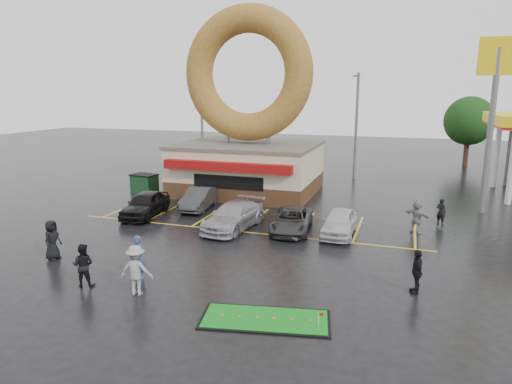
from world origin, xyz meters
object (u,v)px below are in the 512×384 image
(streetlight_right, at_px, (512,126))
(person_blue, at_px, (138,258))
(car_black, at_px, (145,204))
(car_dgrey, at_px, (199,198))
(shell_sign, at_px, (494,93))
(donut_shop, at_px, (248,133))
(car_silver, at_px, (234,216))
(person_cameraman, at_px, (417,271))
(streetlight_left, at_px, (202,121))
(putting_green, at_px, (265,319))
(streetlight_mid, at_px, (356,124))
(car_white, at_px, (339,222))
(car_grey, at_px, (292,220))
(dumpster, at_px, (144,184))

(streetlight_right, bearing_deg, person_blue, -124.54)
(streetlight_right, bearing_deg, car_black, -142.46)
(car_dgrey, bearing_deg, shell_sign, 9.37)
(donut_shop, height_order, car_silver, donut_shop)
(car_black, distance_m, person_cameraman, 16.79)
(streetlight_left, height_order, putting_green, streetlight_left)
(shell_sign, bearing_deg, streetlight_right, 73.17)
(shell_sign, relative_size, car_black, 2.39)
(car_dgrey, xyz_separation_m, person_cameraman, (13.27, -8.90, 0.17))
(car_silver, bearing_deg, donut_shop, 111.42)
(streetlight_left, xyz_separation_m, streetlight_right, (26.00, 2.00, 0.00))
(donut_shop, distance_m, streetlight_mid, 10.59)
(donut_shop, distance_m, putting_green, 20.36)
(streetlight_right, relative_size, car_white, 2.23)
(streetlight_mid, distance_m, car_dgrey, 16.55)
(car_grey, bearing_deg, car_black, 172.51)
(streetlight_mid, distance_m, person_cameraman, 23.48)
(putting_green, bearing_deg, shell_sign, 63.36)
(donut_shop, relative_size, car_black, 3.04)
(streetlight_left, bearing_deg, person_blue, -70.87)
(car_black, relative_size, person_cameraman, 2.58)
(person_blue, relative_size, person_cameraman, 1.05)
(shell_sign, xyz_separation_m, streetlight_right, (3.00, 9.92, -2.60))
(car_dgrey, xyz_separation_m, car_grey, (6.89, -2.82, -0.09))
(streetlight_mid, xyz_separation_m, dumpster, (-14.38, -10.51, -4.13))
(car_grey, distance_m, person_blue, 9.32)
(donut_shop, bearing_deg, car_white, -45.92)
(car_grey, height_order, person_blue, person_blue)
(streetlight_right, bearing_deg, dumpster, -156.44)
(car_grey, bearing_deg, putting_green, -87.38)
(shell_sign, height_order, car_black, shell_sign)
(streetlight_mid, bearing_deg, person_cameraman, -77.63)
(car_silver, bearing_deg, dumpster, 152.73)
(streetlight_mid, height_order, streetlight_right, same)
(streetlight_mid, distance_m, car_silver, 18.16)
(car_silver, height_order, dumpster, car_silver)
(car_dgrey, bearing_deg, car_white, -21.76)
(car_white, bearing_deg, car_dgrey, 164.65)
(donut_shop, xyz_separation_m, streetlight_right, (19.00, 8.95, 0.32))
(car_black, xyz_separation_m, person_cameraman, (15.59, -6.22, 0.10))
(car_grey, relative_size, putting_green, 0.94)
(shell_sign, bearing_deg, car_silver, -148.97)
(shell_sign, relative_size, car_grey, 2.44)
(shell_sign, xyz_separation_m, car_grey, (-10.43, -7.61, -6.77))
(person_cameraman, bearing_deg, dumpster, -132.77)
(car_white, height_order, person_cameraman, person_cameraman)
(donut_shop, height_order, car_dgrey, donut_shop)
(streetlight_left, xyz_separation_m, dumpster, (-0.38, -9.51, -4.13))
(car_black, distance_m, putting_green, 14.81)
(donut_shop, bearing_deg, streetlight_left, 135.22)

